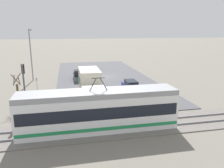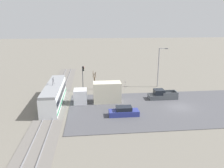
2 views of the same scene
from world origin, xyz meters
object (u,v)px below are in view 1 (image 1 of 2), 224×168
object	(u,v)px
street_tree	(18,93)
light_rail_tram	(99,111)
sedan_car_0	(131,86)
pickup_truck	(80,76)
street_lamp_near_crossing	(31,51)
box_truck	(91,87)
no_parking_sign	(37,83)
traffic_light_pole	(24,83)

from	to	relation	value
street_tree	light_rail_tram	bearing A→B (deg)	137.77
light_rail_tram	sedan_car_0	distance (m)	13.00
sedan_car_0	pickup_truck	bearing A→B (deg)	-50.86
sedan_car_0	street_lamp_near_crossing	xyz separation A→B (m)	(14.63, -10.04, 4.27)
street_lamp_near_crossing	box_truck	bearing A→B (deg)	122.80
box_truck	pickup_truck	xyz separation A→B (m)	(0.66, -11.51, -1.01)
no_parking_sign	sedan_car_0	bearing A→B (deg)	169.81
street_tree	no_parking_sign	size ratio (longest dim) A/B	1.96
street_lamp_near_crossing	no_parking_sign	bearing A→B (deg)	101.62
box_truck	street_lamp_near_crossing	xyz separation A→B (m)	(8.53, -13.24, 3.17)
light_rail_tram	box_truck	distance (m)	8.12
light_rail_tram	traffic_light_pole	distance (m)	8.53
traffic_light_pole	street_tree	size ratio (longest dim) A/B	1.34
box_truck	pickup_truck	bearing A→B (deg)	-86.73
light_rail_tram	street_tree	world-z (taller)	light_rail_tram
no_parking_sign	street_tree	bearing A→B (deg)	79.30
street_tree	no_parking_sign	distance (m)	6.56
street_lamp_near_crossing	street_tree	bearing A→B (deg)	91.49
box_truck	street_tree	bearing A→B (deg)	6.13
traffic_light_pole	no_parking_sign	distance (m)	9.03
light_rail_tram	traffic_light_pole	xyz separation A→B (m)	(6.78, -4.91, 1.64)
traffic_light_pole	street_lamp_near_crossing	distance (m)	16.60
box_truck	no_parking_sign	bearing A→B (deg)	-38.59
sedan_car_0	no_parking_sign	bearing A→B (deg)	-10.19
pickup_truck	street_tree	bearing A→B (deg)	58.77
no_parking_sign	box_truck	bearing A→B (deg)	141.41
street_lamp_near_crossing	light_rail_tram	bearing A→B (deg)	111.35
traffic_light_pole	street_tree	distance (m)	3.09
box_truck	traffic_light_pole	xyz separation A→B (m)	(6.96, 3.21, 1.65)
box_truck	light_rail_tram	bearing A→B (deg)	88.71
light_rail_tram	no_parking_sign	size ratio (longest dim) A/B	6.74
pickup_truck	no_parking_sign	world-z (taller)	no_parking_sign
pickup_truck	street_tree	size ratio (longest dim) A/B	1.36
no_parking_sign	street_lamp_near_crossing	bearing A→B (deg)	-78.38
street_lamp_near_crossing	no_parking_sign	size ratio (longest dim) A/B	4.29
light_rail_tram	sedan_car_0	xyz separation A→B (m)	(-6.29, -11.32, -1.10)
box_truck	pickup_truck	distance (m)	11.57
light_rail_tram	pickup_truck	world-z (taller)	light_rail_tram
light_rail_tram	pickup_truck	xyz separation A→B (m)	(0.47, -19.63, -1.01)
pickup_truck	traffic_light_pole	distance (m)	16.23
sedan_car_0	no_parking_sign	distance (m)	13.28
pickup_truck	traffic_light_pole	world-z (taller)	traffic_light_pole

